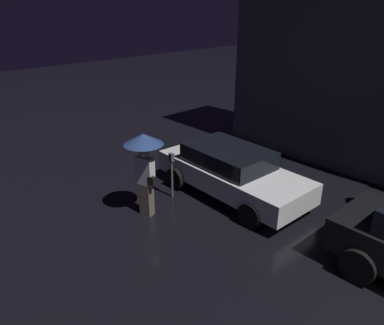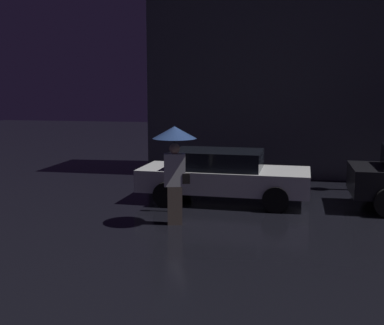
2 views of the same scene
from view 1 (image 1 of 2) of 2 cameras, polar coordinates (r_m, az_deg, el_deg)
building_facade_left at (r=13.00m, az=25.82°, el=14.53°), size 8.23×3.00×6.75m
parked_car_white at (r=10.05m, az=6.02°, el=-1.29°), size 4.35×1.93×1.33m
pedestrian_with_umbrella at (r=8.78m, az=-7.29°, el=1.07°), size 0.93×0.93×2.12m
parking_meter at (r=9.86m, az=-3.10°, el=-1.20°), size 0.12×0.10×1.27m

